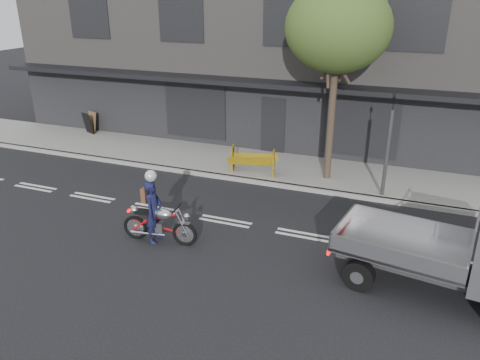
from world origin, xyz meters
The scene contains 10 objects.
ground centered at (0.00, 0.00, 0.00)m, with size 80.00×80.00×0.00m, color black.
sidewalk centered at (0.00, 4.70, 0.07)m, with size 32.00×3.20×0.15m, color gray.
kerb centered at (0.00, 3.10, 0.07)m, with size 32.00×0.20×0.15m, color gray.
building_main centered at (0.00, 11.30, 4.00)m, with size 26.00×10.00×8.00m, color slate.
street_tree centered at (2.20, 4.20, 5.28)m, with size 3.40×3.40×6.74m.
traffic_light_pole centered at (4.20, 3.35, 1.65)m, with size 0.12×0.12×3.50m.
motorcycle centered at (-1.20, -1.75, 0.57)m, with size 2.16×0.63×1.11m.
rider centered at (-1.35, -1.75, 0.89)m, with size 0.65×0.42×1.78m, color #141537.
construction_barrier centered at (-0.47, 3.50, 0.63)m, with size 1.70×0.68×0.95m, color yellow, non-canonical shape.
sandwich_board centered at (-9.32, 5.71, 0.63)m, with size 0.61×0.41×0.97m, color black, non-canonical shape.
Camera 1 is at (4.87, -11.47, 6.43)m, focal length 35.00 mm.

